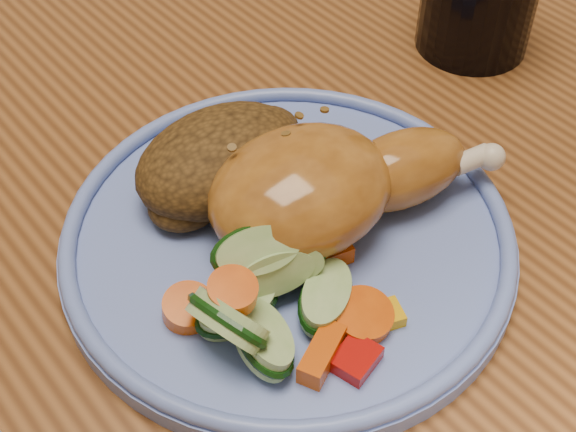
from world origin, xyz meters
The scene contains 6 objects.
dining_table centered at (0.00, 0.00, 0.67)m, with size 0.90×1.40×0.75m.
plate centered at (-0.01, -0.13, 0.76)m, with size 0.26×0.26×0.01m, color #617ACC.
plate_rim centered at (-0.01, -0.13, 0.77)m, with size 0.26×0.26×0.01m, color #617ACC.
chicken_leg centered at (0.01, -0.13, 0.79)m, with size 0.18×0.10×0.06m.
rice_pilaf centered at (-0.01, -0.07, 0.78)m, with size 0.12×0.08×0.05m.
vegetable_pile centered at (-0.05, -0.17, 0.78)m, with size 0.11×0.11×0.06m.
Camera 1 is at (-0.21, -0.37, 1.11)m, focal length 50.00 mm.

